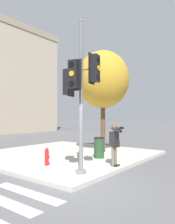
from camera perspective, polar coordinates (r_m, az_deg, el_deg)
name	(u,v)px	position (r m, az deg, el deg)	size (l,w,h in m)	color
ground_plane	(70,185)	(6.96, -4.52, -18.47)	(160.00, 160.00, 0.00)	#5B5B5E
sidewalk_corner	(65,154)	(11.77, -5.98, -10.98)	(8.00, 8.00, 0.15)	#BCB7AD
traffic_signal_pole	(79,84)	(7.37, -2.12, 7.21)	(0.96, 1.36, 5.27)	slate
person_photographer	(115,141)	(8.67, 7.10, -7.55)	(0.58, 0.54, 1.61)	black
street_tree	(103,80)	(12.16, 4.04, 8.39)	(2.87, 2.87, 5.55)	brown
fire_hydrant	(47,157)	(8.91, -10.58, -11.40)	(0.16, 0.22, 0.69)	red
trash_bin	(99,148)	(10.32, 3.03, -9.26)	(0.49, 0.49, 0.95)	#234728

